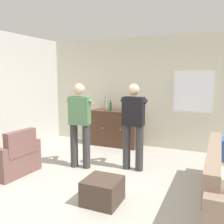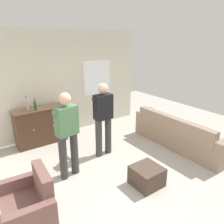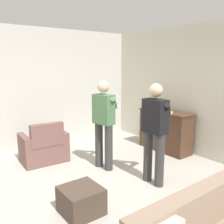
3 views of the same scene
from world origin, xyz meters
TOP-DOWN VIEW (x-y plane):
  - ground at (0.00, 0.00)m, footprint 10.40×10.40m
  - wall_back_with_window at (0.03, 2.66)m, footprint 5.20×0.15m
  - armchair at (-1.63, -0.20)m, footprint 0.70×0.92m
  - sideboard_cabinet at (-0.62, 2.30)m, footprint 1.27×0.49m
  - bottle_wine_green at (-0.71, 2.24)m, footprint 0.06×0.06m
  - bottle_liquor_amber at (-0.88, 2.30)m, footprint 0.07×0.07m
  - ottoman at (0.38, -0.51)m, footprint 0.51×0.51m
  - person_standing_left at (-0.65, 0.60)m, footprint 0.55×0.50m
  - person_standing_right at (0.36, 0.91)m, footprint 0.56×0.48m

SIDE VIEW (x-z plane):
  - ground at x=0.00m, z-range 0.00..0.00m
  - ottoman at x=0.38m, z-range 0.00..0.36m
  - armchair at x=-1.63m, z-range -0.14..0.71m
  - sideboard_cabinet at x=-0.62m, z-range 0.00..0.93m
  - person_standing_left at x=-0.65m, z-range 0.10..1.78m
  - person_standing_right at x=0.36m, z-range 0.10..1.78m
  - bottle_wine_green at x=-0.71m, z-range 0.90..1.18m
  - bottle_liquor_amber at x=-0.88m, z-range 0.89..1.24m
  - wall_back_with_window at x=0.03m, z-range 0.00..2.80m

